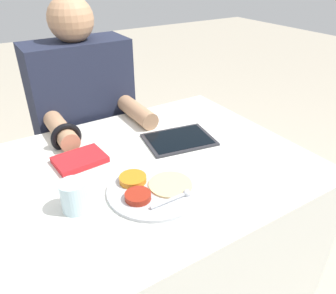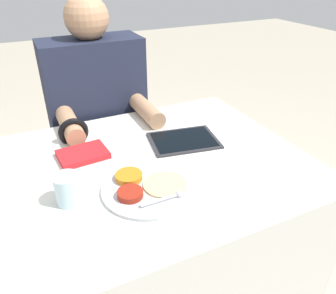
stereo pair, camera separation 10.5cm
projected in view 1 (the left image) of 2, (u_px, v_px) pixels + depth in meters
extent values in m
cube|color=silver|center=(153.00, 247.00, 1.27)|extent=(1.02, 0.81, 0.78)
cylinder|color=#B7BABF|center=(154.00, 189.00, 0.95)|extent=(0.27, 0.27, 0.01)
cylinder|color=orange|center=(133.00, 179.00, 0.97)|extent=(0.08, 0.08, 0.02)
cylinder|color=maroon|center=(138.00, 196.00, 0.90)|extent=(0.07, 0.07, 0.02)
cylinder|color=#DBBC7F|center=(170.00, 184.00, 0.96)|extent=(0.13, 0.13, 0.01)
cylinder|color=#B7BABF|center=(170.00, 200.00, 0.89)|extent=(0.12, 0.01, 0.01)
sphere|color=#B7BABF|center=(188.00, 193.00, 0.92)|extent=(0.02, 0.02, 0.02)
cube|color=silver|center=(80.00, 161.00, 1.08)|extent=(0.17, 0.13, 0.01)
cube|color=red|center=(80.00, 160.00, 1.08)|extent=(0.17, 0.13, 0.02)
cube|color=#28282D|center=(179.00, 140.00, 1.21)|extent=(0.27, 0.22, 0.01)
cube|color=black|center=(179.00, 139.00, 1.21)|extent=(0.24, 0.19, 0.00)
cube|color=black|center=(97.00, 207.00, 1.73)|extent=(0.38, 0.22, 0.44)
cube|color=#1E2338|center=(84.00, 114.00, 1.46)|extent=(0.42, 0.20, 0.64)
sphere|color=tan|center=(71.00, 19.00, 1.26)|extent=(0.18, 0.18, 0.18)
cylinder|color=tan|center=(60.00, 129.00, 1.21)|extent=(0.07, 0.25, 0.07)
cylinder|color=tan|center=(136.00, 111.00, 1.36)|extent=(0.07, 0.25, 0.07)
torus|color=black|center=(66.00, 138.00, 1.16)|extent=(0.11, 0.02, 0.11)
cylinder|color=silver|center=(74.00, 196.00, 0.86)|extent=(0.07, 0.07, 0.09)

